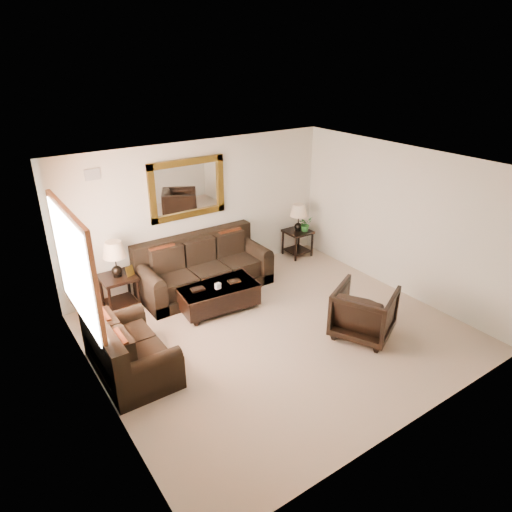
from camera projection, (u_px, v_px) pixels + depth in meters
room at (279, 256)px, 6.83m from camera, size 5.51×5.01×2.71m
window at (76, 267)px, 6.03m from camera, size 0.07×1.96×1.66m
mirror at (188, 189)px, 8.34m from camera, size 1.50×0.06×1.10m
air_vent at (92, 175)px, 7.30m from camera, size 0.25×0.02×0.18m
sofa at (203, 270)px, 8.62m from camera, size 2.46×1.06×1.00m
loveseat at (127, 353)px, 6.36m from camera, size 0.92×1.55×0.87m
end_table_left at (116, 266)px, 7.74m from camera, size 0.58×0.58×1.27m
end_table_right at (298, 223)px, 9.84m from camera, size 0.53×0.53×1.17m
coffee_table at (218, 294)px, 7.94m from camera, size 1.42×0.85×0.57m
armchair at (364, 310)px, 7.15m from camera, size 1.13×1.15×0.90m
potted_plant at (305, 225)px, 9.85m from camera, size 0.33×0.36×0.25m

